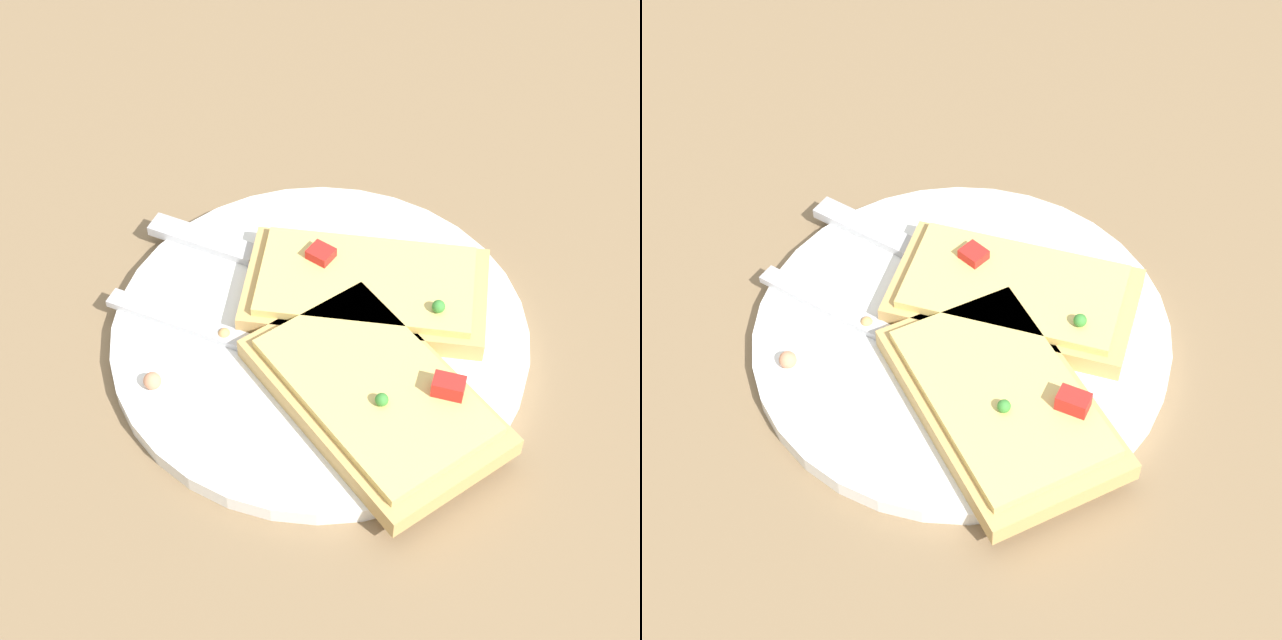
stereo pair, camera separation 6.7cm
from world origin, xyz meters
TOP-DOWN VIEW (x-y plane):
  - ground_plane at (0.00, 0.00)m, footprint 4.00×4.00m
  - plate at (0.00, 0.00)m, footprint 0.26×0.26m
  - fork at (-0.02, 0.03)m, footprint 0.09×0.19m
  - knife at (0.06, 0.04)m, footprint 0.10×0.19m
  - pizza_slice_main at (-0.06, -0.03)m, footprint 0.18×0.17m
  - pizza_slice_corner at (0.03, -0.03)m, footprint 0.10×0.16m
  - crumb_scatter at (-0.03, 0.09)m, footprint 0.05×0.05m

SIDE VIEW (x-z plane):
  - ground_plane at x=0.00m, z-range 0.00..0.00m
  - plate at x=0.00m, z-range 0.00..0.01m
  - fork at x=-0.02m, z-range 0.01..0.02m
  - knife at x=0.06m, z-range 0.01..0.02m
  - crumb_scatter at x=-0.03m, z-range 0.01..0.02m
  - pizza_slice_corner at x=0.03m, z-range 0.01..0.04m
  - pizza_slice_main at x=-0.06m, z-range 0.01..0.04m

